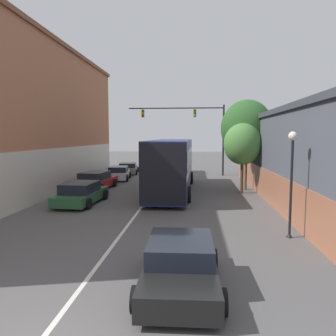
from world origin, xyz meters
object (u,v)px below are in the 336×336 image
(parked_car_left_mid, at_px, (96,181))
(street_lamp, at_px, (292,171))
(hatchback_foreground, at_px, (180,265))
(street_tree_near, at_px, (247,128))
(parked_car_left_near, at_px, (128,168))
(street_tree_far, at_px, (243,144))
(parked_car_left_far, at_px, (119,173))
(bus, at_px, (172,163))
(parked_car_left_distant, at_px, (81,193))
(traffic_signal_gantry, at_px, (195,124))

(parked_car_left_mid, height_order, street_lamp, street_lamp)
(hatchback_foreground, height_order, street_tree_near, street_tree_near)
(hatchback_foreground, bearing_deg, parked_car_left_mid, 23.29)
(parked_car_left_near, height_order, street_tree_far, street_tree_far)
(hatchback_foreground, distance_m, parked_car_left_near, 27.11)
(hatchback_foreground, xyz_separation_m, street_tree_near, (4.18, 16.35, 4.00))
(hatchback_foreground, distance_m, parked_car_left_mid, 17.17)
(parked_car_left_near, distance_m, street_lamp, 24.32)
(parked_car_left_mid, distance_m, street_lamp, 15.87)
(parked_car_left_far, relative_size, street_lamp, 1.02)
(bus, height_order, parked_car_left_distant, bus)
(parked_car_left_distant, distance_m, traffic_signal_gantry, 17.07)
(parked_car_left_far, relative_size, street_tree_near, 0.64)
(parked_car_left_far, height_order, street_tree_near, street_tree_near)
(traffic_signal_gantry, height_order, street_lamp, traffic_signal_gantry)
(street_lamp, distance_m, street_tree_far, 10.23)
(bus, distance_m, parked_car_left_mid, 6.03)
(traffic_signal_gantry, height_order, street_tree_far, traffic_signal_gantry)
(parked_car_left_distant, relative_size, street_tree_near, 0.70)
(parked_car_left_far, relative_size, traffic_signal_gantry, 0.44)
(parked_car_left_distant, height_order, street_tree_far, street_tree_far)
(traffic_signal_gantry, xyz_separation_m, street_lamp, (3.77, -20.65, -2.59))
(parked_car_left_mid, xyz_separation_m, street_tree_far, (10.81, -0.80, 2.82))
(parked_car_left_near, relative_size, traffic_signal_gantry, 0.48)
(hatchback_foreground, height_order, parked_car_left_distant, parked_car_left_distant)
(parked_car_left_distant, height_order, traffic_signal_gantry, traffic_signal_gantry)
(parked_car_left_near, distance_m, traffic_signal_gantry, 8.64)
(parked_car_left_near, relative_size, street_lamp, 1.12)
(parked_car_left_distant, bearing_deg, traffic_signal_gantry, -21.33)
(bus, relative_size, parked_car_left_mid, 2.66)
(traffic_signal_gantry, bearing_deg, parked_car_left_near, 172.48)
(parked_car_left_far, bearing_deg, parked_car_left_near, -4.00)
(street_tree_near, bearing_deg, bus, -168.19)
(parked_car_left_distant, bearing_deg, street_tree_near, -57.27)
(hatchback_foreground, height_order, traffic_signal_gantry, traffic_signal_gantry)
(parked_car_left_distant, bearing_deg, parked_car_left_near, 4.53)
(bus, xyz_separation_m, parked_car_left_near, (-5.53, 11.03, -1.53))
(street_lamp, bearing_deg, street_tree_near, 89.84)
(bus, relative_size, street_tree_far, 2.60)
(bus, height_order, parked_car_left_mid, bus)
(parked_car_left_mid, relative_size, street_tree_near, 0.72)
(parked_car_left_near, relative_size, street_tree_far, 0.96)
(hatchback_foreground, xyz_separation_m, street_lamp, (4.15, 4.64, 2.05))
(street_tree_near, bearing_deg, parked_car_left_distant, -150.21)
(traffic_signal_gantry, bearing_deg, parked_car_left_mid, -127.83)
(bus, xyz_separation_m, street_lamp, (5.44, -10.57, 0.56))
(hatchback_foreground, xyz_separation_m, traffic_signal_gantry, (0.38, 25.29, 4.64))
(parked_car_left_distant, relative_size, street_tree_far, 0.95)
(street_lamp, height_order, street_tree_far, street_tree_far)
(parked_car_left_far, distance_m, street_lamp, 19.90)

